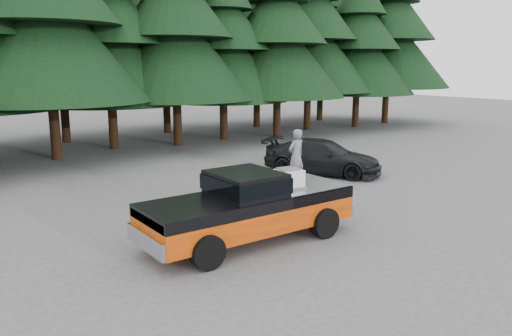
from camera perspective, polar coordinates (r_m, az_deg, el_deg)
ground at (r=14.18m, az=-2.57°, el=-7.45°), size 120.00×120.00×0.00m
pickup_truck at (r=13.35m, az=-0.84°, el=-5.67°), size 6.00×2.04×1.33m
truck_cab at (r=13.04m, az=-1.22°, el=-1.72°), size 1.66×1.90×0.59m
air_compressor at (r=13.70m, az=3.74°, el=-1.29°), size 0.80×0.70×0.49m
man_on_bed at (r=14.35m, az=4.61°, el=1.42°), size 0.60×0.43×1.54m
parked_car at (r=21.82m, az=7.59°, el=1.29°), size 4.24×5.47×1.48m
treeline at (r=29.60m, az=-21.53°, el=16.90°), size 60.15×16.05×17.50m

